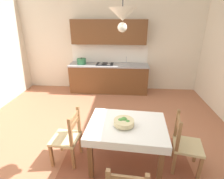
{
  "coord_description": "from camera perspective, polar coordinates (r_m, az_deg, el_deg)",
  "views": [
    {
      "loc": [
        0.47,
        -2.68,
        2.23
      ],
      "look_at": [
        0.25,
        0.2,
        1.03
      ],
      "focal_mm": 27.67,
      "sensor_mm": 36.0,
      "label": 1
    }
  ],
  "objects": [
    {
      "name": "wall_back",
      "position": [
        5.62,
        -0.54,
        21.61
      ],
      "size": [
        6.21,
        0.12,
        4.28
      ],
      "primitive_type": "cube",
      "color": "silver",
      "rests_on": "ground_plane"
    },
    {
      "name": "dining_table",
      "position": [
        2.73,
        4.87,
        -13.98
      ],
      "size": [
        1.22,
        0.95,
        0.75
      ],
      "color": "brown",
      "rests_on": "ground_plane"
    },
    {
      "name": "fruit_bowl",
      "position": [
        2.59,
        3.94,
        -10.68
      ],
      "size": [
        0.3,
        0.3,
        0.12
      ],
      "color": "beige",
      "rests_on": "dining_table"
    },
    {
      "name": "ground_plane",
      "position": [
        3.55,
        -4.5,
        -17.49
      ],
      "size": [
        6.21,
        6.32,
        0.1
      ],
      "primitive_type": "cube",
      "color": "#AD6B4C"
    },
    {
      "name": "area_rug",
      "position": [
        3.06,
        4.48,
        -24.22
      ],
      "size": [
        2.1,
        1.6,
        0.01
      ],
      "primitive_type": "cube",
      "color": "brown",
      "rests_on": "ground_plane"
    },
    {
      "name": "kitchen_cabinetry",
      "position": [
        5.47,
        -1.12,
        7.98
      ],
      "size": [
        2.46,
        0.63,
        2.2
      ],
      "color": "brown",
      "rests_on": "ground_plane"
    },
    {
      "name": "dining_chair_tv_side",
      "position": [
        2.97,
        -14.39,
        -15.26
      ],
      "size": [
        0.45,
        0.45,
        0.93
      ],
      "color": "#D1BC89",
      "rests_on": "ground_plane"
    },
    {
      "name": "pendant_lamp",
      "position": [
        2.11,
        3.51,
        23.32
      ],
      "size": [
        0.32,
        0.32,
        0.81
      ],
      "color": "black"
    },
    {
      "name": "dining_chair_window_side",
      "position": [
        2.98,
        22.93,
        -16.43
      ],
      "size": [
        0.49,
        0.49,
        0.93
      ],
      "color": "#D1BC89",
      "rests_on": "ground_plane"
    }
  ]
}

